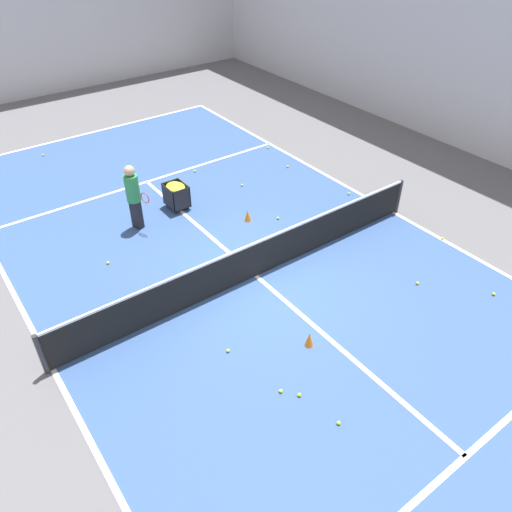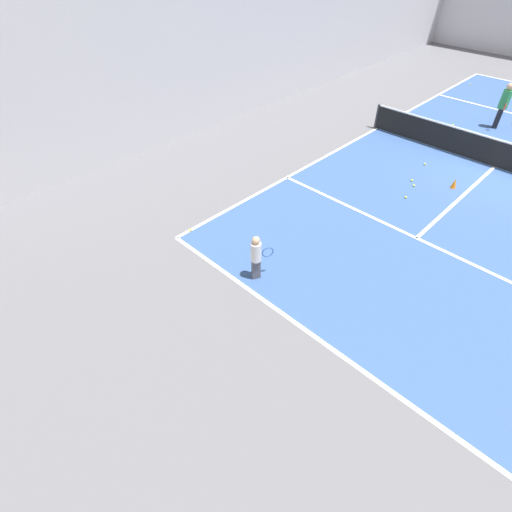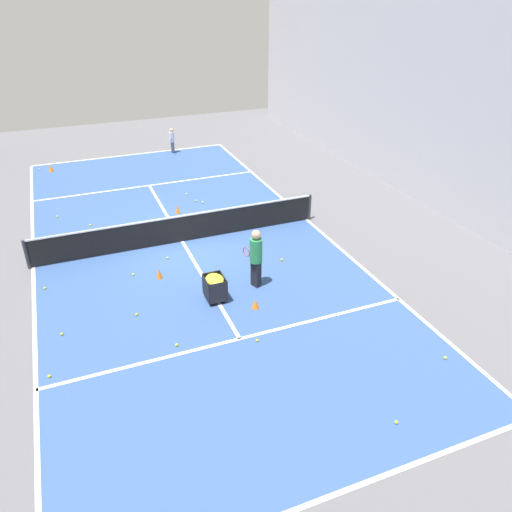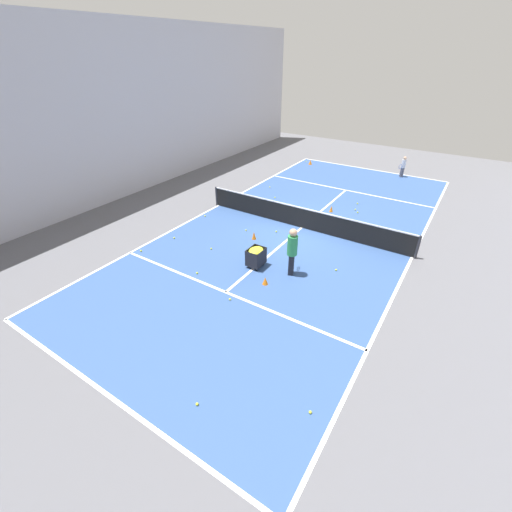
{
  "view_description": "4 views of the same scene",
  "coord_description": "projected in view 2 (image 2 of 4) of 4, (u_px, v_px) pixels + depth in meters",
  "views": [
    {
      "loc": [
        -5.23,
        -7.15,
        7.2
      ],
      "look_at": [
        0.0,
        0.0,
        0.57
      ],
      "focal_mm": 35.0,
      "sensor_mm": 36.0,
      "label": 1
    },
    {
      "loc": [
        2.84,
        -14.67,
        6.69
      ],
      "look_at": [
        -2.04,
        -9.7,
        0.68
      ],
      "focal_mm": 28.0,
      "sensor_mm": 36.0,
      "label": 2
    },
    {
      "loc": [
        3.22,
        14.67,
        7.7
      ],
      "look_at": [
        -1.27,
        3.46,
        0.97
      ],
      "focal_mm": 35.0,
      "sensor_mm": 36.0,
      "label": 3
    },
    {
      "loc": [
        -5.64,
        12.51,
        6.8
      ],
      "look_at": [
        0.02,
        3.7,
        0.42
      ],
      "focal_mm": 24.0,
      "sensor_mm": 36.0,
      "label": 4
    }
  ],
  "objects": [
    {
      "name": "tennis_net",
      "position": [
        500.0,
        154.0,
        13.48
      ],
      "size": [
        9.6,
        0.1,
        0.95
      ],
      "color": "#2D2D33",
      "rests_on": "ground"
    },
    {
      "name": "tennis_ball_12",
      "position": [
        453.0,
        125.0,
        16.44
      ],
      "size": [
        0.07,
        0.07,
        0.07
      ],
      "primitive_type": "sphere",
      "color": "yellow",
      "rests_on": "ground"
    },
    {
      "name": "tennis_ball_17",
      "position": [
        412.0,
        180.0,
        13.05
      ],
      "size": [
        0.07,
        0.07,
        0.07
      ],
      "primitive_type": "sphere",
      "color": "yellow",
      "rests_on": "ground"
    },
    {
      "name": "tennis_ball_3",
      "position": [
        414.0,
        186.0,
        12.8
      ],
      "size": [
        0.07,
        0.07,
        0.07
      ],
      "primitive_type": "sphere",
      "color": "yellow",
      "rests_on": "ground"
    },
    {
      "name": "training_cone_3",
      "position": [
        454.0,
        183.0,
        12.67
      ],
      "size": [
        0.17,
        0.17,
        0.32
      ],
      "primitive_type": "cone",
      "color": "orange",
      "rests_on": "ground"
    },
    {
      "name": "line_centre_service",
      "position": [
        494.0,
        167.0,
        13.8
      ],
      "size": [
        0.1,
        11.13,
        0.0
      ],
      "primitive_type": "cube",
      "color": "white",
      "rests_on": "ground"
    },
    {
      "name": "coach_at_net",
      "position": [
        504.0,
        103.0,
        15.68
      ],
      "size": [
        0.45,
        0.68,
        1.76
      ],
      "rotation": [
        0.0,
        0.0,
        -1.24
      ],
      "color": "black",
      "rests_on": "ground"
    },
    {
      "name": "tennis_ball_7",
      "position": [
        425.0,
        164.0,
        13.89
      ],
      "size": [
        0.07,
        0.07,
        0.07
      ],
      "primitive_type": "sphere",
      "color": "yellow",
      "rests_on": "ground"
    },
    {
      "name": "line_sideline_left",
      "position": [
        377.0,
        128.0,
        16.26
      ],
      "size": [
        0.1,
        20.24,
        0.0
      ],
      "primitive_type": "cube",
      "color": "white",
      "rests_on": "ground"
    },
    {
      "name": "court_playing_area",
      "position": [
        494.0,
        167.0,
        13.8
      ],
      "size": [
        9.3,
        20.24,
        0.0
      ],
      "color": "#335189",
      "rests_on": "ground"
    },
    {
      "name": "ground_plane",
      "position": [
        494.0,
        167.0,
        13.8
      ],
      "size": [
        34.14,
        34.14,
        0.0
      ],
      "primitive_type": "plane",
      "color": "#5B5B60"
    },
    {
      "name": "tennis_ball_11",
      "position": [
        470.0,
        84.0,
        20.31
      ],
      "size": [
        0.07,
        0.07,
        0.07
      ],
      "primitive_type": "sphere",
      "color": "yellow",
      "rests_on": "ground"
    },
    {
      "name": "player_near_baseline",
      "position": [
        256.0,
        255.0,
        9.19
      ],
      "size": [
        0.34,
        0.59,
        1.23
      ],
      "rotation": [
        0.0,
        0.0,
        1.08
      ],
      "color": "#4C4C56",
      "rests_on": "ground"
    },
    {
      "name": "line_baseline_near",
      "position": [
        311.0,
        334.0,
        8.33
      ],
      "size": [
        9.3,
        0.1,
        0.0
      ],
      "primitive_type": "cube",
      "color": "white",
      "rests_on": "ground"
    },
    {
      "name": "line_service_near",
      "position": [
        417.0,
        238.0,
        10.79
      ],
      "size": [
        9.3,
        0.1,
        0.0
      ],
      "primitive_type": "cube",
      "color": "white",
      "rests_on": "ground"
    },
    {
      "name": "tennis_ball_10",
      "position": [
        406.0,
        197.0,
        12.27
      ],
      "size": [
        0.07,
        0.07,
        0.07
      ],
      "primitive_type": "sphere",
      "color": "yellow",
      "rests_on": "ground"
    },
    {
      "name": "tennis_ball_2",
      "position": [
        190.0,
        230.0,
        11.01
      ],
      "size": [
        0.07,
        0.07,
        0.07
      ],
      "primitive_type": "sphere",
      "color": "yellow",
      "rests_on": "ground"
    }
  ]
}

